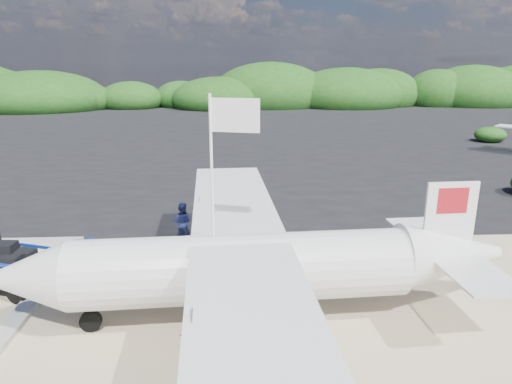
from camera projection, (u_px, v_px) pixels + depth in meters
ground at (195, 312)px, 12.11m from camera, size 160.00×160.00×0.00m
asphalt_apron at (221, 135)px, 40.89m from camera, size 90.00×50.00×0.04m
vegetation_band at (225, 107)px, 64.86m from camera, size 124.00×8.00×4.40m
baggage_cart at (5, 288)px, 13.36m from camera, size 3.21×2.45×1.42m
flagpole at (216, 320)px, 11.73m from camera, size 1.23×0.76×5.73m
crew_a at (92, 268)px, 12.49m from camera, size 0.80×0.66×1.89m
crew_b at (182, 222)px, 16.61m from camera, size 0.83×0.71×1.50m
crew_c at (271, 255)px, 13.31m from camera, size 1.21×0.77×1.91m
aircraft_large at (367, 146)px, 35.51m from camera, size 15.84×15.84×4.53m
aircraft_small at (126, 124)px, 47.96m from camera, size 11.24×11.24×2.86m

